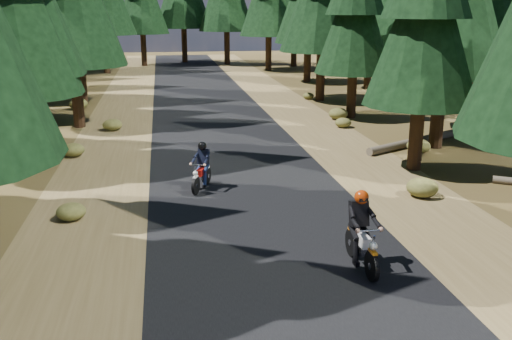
# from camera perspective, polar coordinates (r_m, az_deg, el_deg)

# --- Properties ---
(ground) EXTENTS (120.00, 120.00, 0.00)m
(ground) POSITION_cam_1_polar(r_m,az_deg,el_deg) (14.70, 0.96, -5.72)
(ground) COLOR #413217
(ground) RESTS_ON ground
(road) EXTENTS (6.00, 100.00, 0.01)m
(road) POSITION_cam_1_polar(r_m,az_deg,el_deg) (19.38, -1.69, -0.30)
(road) COLOR black
(road) RESTS_ON ground
(shoulder_l) EXTENTS (3.20, 100.00, 0.01)m
(shoulder_l) POSITION_cam_1_polar(r_m,az_deg,el_deg) (19.34, -15.32, -0.92)
(shoulder_l) COLOR brown
(shoulder_l) RESTS_ON ground
(shoulder_r) EXTENTS (3.20, 100.00, 0.01)m
(shoulder_r) POSITION_cam_1_polar(r_m,az_deg,el_deg) (20.48, 11.17, 0.29)
(shoulder_r) COLOR brown
(shoulder_r) RESTS_ON ground
(log_near) EXTENTS (5.59, 3.29, 0.32)m
(log_near) POSITION_cam_1_polar(r_m,az_deg,el_deg) (24.36, 16.04, 2.85)
(log_near) COLOR #4C4233
(log_near) RESTS_ON ground
(understory_shrubs) EXTENTS (15.22, 31.06, 0.61)m
(understory_shrubs) POSITION_cam_1_polar(r_m,az_deg,el_deg) (22.14, 0.95, 2.48)
(understory_shrubs) COLOR #474C1E
(understory_shrubs) RESTS_ON ground
(rider_lead) EXTENTS (0.60, 1.92, 1.70)m
(rider_lead) POSITION_cam_1_polar(r_m,az_deg,el_deg) (12.50, 10.55, -7.21)
(rider_lead) COLOR silver
(rider_lead) RESTS_ON road
(rider_follow) EXTENTS (1.10, 1.71, 1.47)m
(rider_follow) POSITION_cam_1_polar(r_m,az_deg,el_deg) (17.59, -5.48, -0.40)
(rider_follow) COLOR #AA100B
(rider_follow) RESTS_ON road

